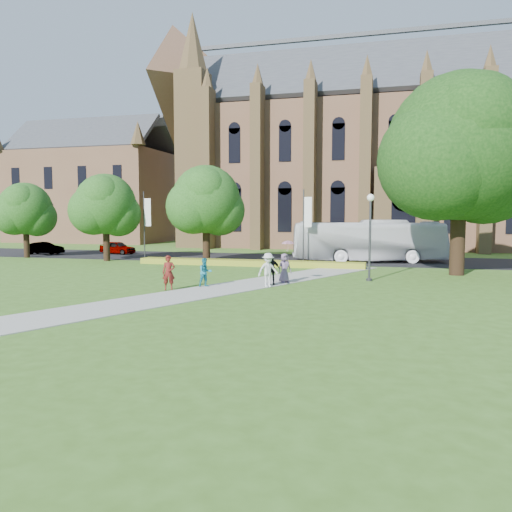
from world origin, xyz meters
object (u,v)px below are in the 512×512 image
(streetlamp, at_px, (370,226))
(car_0, at_px, (118,248))
(pedestrian_0, at_px, (169,273))
(tour_coach, at_px, (368,241))
(large_tree, at_px, (461,147))
(car_1, at_px, (45,248))

(streetlamp, height_order, car_0, streetlamp)
(pedestrian_0, bearing_deg, tour_coach, 40.81)
(large_tree, bearing_deg, car_0, 162.52)
(tour_coach, bearing_deg, car_0, 72.04)
(streetlamp, bearing_deg, large_tree, 39.29)
(streetlamp, xyz_separation_m, tour_coach, (-0.56, 12.16, -1.50))
(large_tree, height_order, pedestrian_0, large_tree)
(car_0, relative_size, car_1, 1.03)
(car_1, xyz_separation_m, pedestrian_0, (22.20, -18.66, 0.32))
(large_tree, relative_size, car_1, 3.56)
(streetlamp, relative_size, car_1, 1.41)
(car_1, bearing_deg, tour_coach, -97.38)
(large_tree, relative_size, tour_coach, 1.04)
(streetlamp, bearing_deg, tour_coach, 92.63)
(pedestrian_0, bearing_deg, large_tree, 13.26)
(streetlamp, xyz_separation_m, pedestrian_0, (-10.12, -6.63, -2.34))
(streetlamp, height_order, large_tree, large_tree)
(car_0, bearing_deg, pedestrian_0, -132.68)
(streetlamp, relative_size, car_0, 1.38)
(large_tree, distance_m, car_1, 39.33)
(pedestrian_0, bearing_deg, streetlamp, 11.02)
(streetlamp, xyz_separation_m, large_tree, (5.50, 4.50, 5.07))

